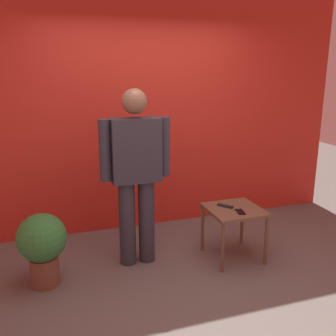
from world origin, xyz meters
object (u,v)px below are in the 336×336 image
Objects in this scene: cell_phone at (240,212)px; potted_plant at (42,244)px; standing_person at (136,169)px; tv_remote at (225,206)px; side_table at (234,216)px.

cell_phone is 0.21× the size of potted_plant.
cell_phone is at bearing -18.97° from standing_person.
standing_person is at bearing 171.52° from cell_phone.
potted_plant reaches higher than cell_phone.
potted_plant is at bearing 144.34° from tv_remote.
tv_remote is (-0.07, 0.07, 0.09)m from side_table.
tv_remote is at bearing 0.08° from potted_plant.
standing_person is 1.12m from cell_phone.
cell_phone is at bearing -104.51° from tv_remote.
standing_person reaches higher than cell_phone.
tv_remote is at bearing 121.72° from cell_phone.
standing_person is at bearing 9.57° from potted_plant.
cell_phone reaches higher than side_table.
standing_person reaches higher than side_table.
cell_phone is (0.98, -0.34, -0.43)m from standing_person.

